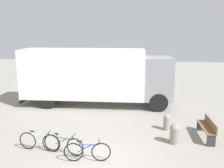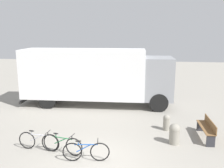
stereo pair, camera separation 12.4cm
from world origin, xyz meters
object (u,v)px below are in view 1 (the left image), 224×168
(delivery_truck, at_px, (95,75))
(bicycle_far, at_px, (87,151))
(park_bench, at_px, (207,127))
(bollard_near_bench, at_px, (175,133))
(bollard_far_bench, at_px, (167,122))
(bicycle_middle, at_px, (63,144))
(bicycle_near, at_px, (39,141))

(delivery_truck, distance_m, bicycle_far, 7.05)
(park_bench, height_order, bicycle_far, park_bench)
(delivery_truck, distance_m, bollard_near_bench, 6.71)
(bicycle_far, height_order, bollard_far_bench, bicycle_far)
(delivery_truck, height_order, bollard_far_bench, delivery_truck)
(bollard_near_bench, bearing_deg, delivery_truck, 131.22)
(delivery_truck, distance_m, park_bench, 7.28)
(bicycle_middle, xyz_separation_m, bicycle_far, (1.02, -0.43, 0.00))
(bicycle_middle, height_order, bollard_far_bench, bicycle_middle)
(bicycle_near, bearing_deg, bicycle_far, -11.02)
(bicycle_near, bearing_deg, delivery_truck, 85.63)
(bicycle_middle, height_order, bicycle_far, same)
(delivery_truck, height_order, bicycle_near, delivery_truck)
(delivery_truck, xyz_separation_m, bicycle_middle, (0.02, -6.36, -1.56))
(delivery_truck, relative_size, bollard_near_bench, 10.63)
(bollard_near_bench, height_order, bollard_far_bench, bollard_near_bench)
(bicycle_far, bearing_deg, delivery_truck, 90.73)
(bicycle_far, bearing_deg, bicycle_middle, 149.10)
(bollard_far_bench, bearing_deg, bollard_near_bench, -81.39)
(delivery_truck, relative_size, bicycle_far, 5.51)
(bicycle_near, xyz_separation_m, bollard_near_bench, (5.31, 1.30, 0.09))
(park_bench, relative_size, bicycle_middle, 1.06)
(bollard_near_bench, xyz_separation_m, bollard_far_bench, (-0.22, 1.42, -0.06))
(delivery_truck, bearing_deg, bicycle_near, -101.40)
(park_bench, bearing_deg, delivery_truck, 51.70)
(delivery_truck, relative_size, bollard_far_bench, 12.31)
(bollard_near_bench, bearing_deg, bicycle_near, -166.27)
(park_bench, relative_size, bollard_near_bench, 2.02)
(bicycle_middle, bearing_deg, delivery_truck, 102.50)
(bollard_near_bench, bearing_deg, park_bench, 25.94)
(bicycle_middle, height_order, bollard_near_bench, bollard_near_bench)
(park_bench, xyz_separation_m, bollard_far_bench, (-1.66, 0.72, -0.08))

